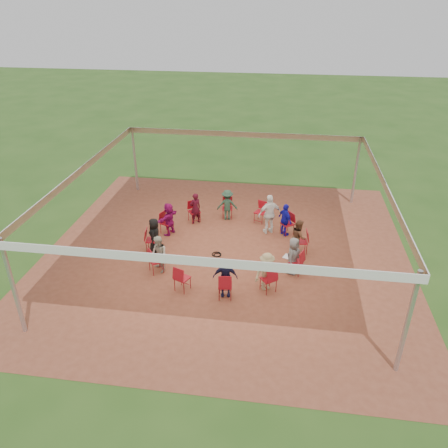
# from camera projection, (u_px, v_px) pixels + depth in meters

# --- Properties ---
(ground) EXTENTS (80.00, 80.00, 0.00)m
(ground) POSITION_uv_depth(u_px,v_px,m) (226.00, 252.00, 15.97)
(ground) COLOR #2A4E18
(ground) RESTS_ON ground
(dirt_patch) EXTENTS (13.00, 13.00, 0.00)m
(dirt_patch) POSITION_uv_depth(u_px,v_px,m) (226.00, 251.00, 15.97)
(dirt_patch) COLOR brown
(dirt_patch) RESTS_ON ground
(tent) EXTENTS (10.33, 10.33, 3.00)m
(tent) POSITION_uv_depth(u_px,v_px,m) (227.00, 192.00, 14.86)
(tent) COLOR #B2B2B7
(tent) RESTS_ON ground
(chair_0) EXTENTS (0.57, 0.56, 0.90)m
(chair_0) POSITION_uv_depth(u_px,v_px,m) (296.00, 262.00, 14.53)
(chair_0) COLOR #9F0E1A
(chair_0) RESTS_ON ground
(chair_1) EXTENTS (0.49, 0.47, 0.90)m
(chair_1) POSITION_uv_depth(u_px,v_px,m) (301.00, 242.00, 15.72)
(chair_1) COLOR #9F0E1A
(chair_1) RESTS_ON ground
(chair_2) EXTENTS (0.60, 0.60, 0.90)m
(chair_2) POSITION_uv_depth(u_px,v_px,m) (287.00, 224.00, 16.92)
(chair_2) COLOR #9F0E1A
(chair_2) RESTS_ON ground
(chair_3) EXTENTS (0.56, 0.57, 0.90)m
(chair_3) POSITION_uv_depth(u_px,v_px,m) (260.00, 212.00, 17.81)
(chair_3) COLOR #9F0E1A
(chair_3) RESTS_ON ground
(chair_4) EXTENTS (0.47, 0.49, 0.90)m
(chair_4) POSITION_uv_depth(u_px,v_px,m) (227.00, 208.00, 18.15)
(chair_4) COLOR #9F0E1A
(chair_4) RESTS_ON ground
(chair_5) EXTENTS (0.60, 0.60, 0.90)m
(chair_5) POSITION_uv_depth(u_px,v_px,m) (194.00, 212.00, 17.86)
(chair_5) COLOR #9F0E1A
(chair_5) RESTS_ON ground
(chair_6) EXTENTS (0.57, 0.56, 0.90)m
(chair_6) POSITION_uv_depth(u_px,v_px,m) (167.00, 223.00, 17.00)
(chair_6) COLOR #9F0E1A
(chair_6) RESTS_ON ground
(chair_7) EXTENTS (0.49, 0.47, 0.90)m
(chair_7) POSITION_uv_depth(u_px,v_px,m) (152.00, 240.00, 15.81)
(chair_7) COLOR #9F0E1A
(chair_7) RESTS_ON ground
(chair_8) EXTENTS (0.60, 0.60, 0.90)m
(chair_8) POSITION_uv_depth(u_px,v_px,m) (156.00, 261.00, 14.61)
(chair_8) COLOR #9F0E1A
(chair_8) RESTS_ON ground
(chair_9) EXTENTS (0.56, 0.57, 0.90)m
(chair_9) POSITION_uv_depth(u_px,v_px,m) (182.00, 278.00, 13.72)
(chair_9) COLOR #9F0E1A
(chair_9) RESTS_ON ground
(chair_10) EXTENTS (0.47, 0.49, 0.90)m
(chair_10) POSITION_uv_depth(u_px,v_px,m) (225.00, 285.00, 13.37)
(chair_10) COLOR #9F0E1A
(chair_10) RESTS_ON ground
(chair_11) EXTENTS (0.60, 0.60, 0.90)m
(chair_11) POSITION_uv_depth(u_px,v_px,m) (268.00, 279.00, 13.67)
(chair_11) COLOR #9F0E1A
(chair_11) RESTS_ON ground
(person_seated_0) EXTENTS (0.58, 0.73, 1.31)m
(person_seated_0) POSITION_uv_depth(u_px,v_px,m) (293.00, 256.00, 14.48)
(person_seated_0) COLOR slate
(person_seated_0) RESTS_ON ground
(person_seated_1) EXTENTS (0.44, 0.68, 1.31)m
(person_seated_1) POSITION_uv_depth(u_px,v_px,m) (299.00, 237.00, 15.62)
(person_seated_1) COLOR brown
(person_seated_1) RESTS_ON ground
(person_seated_2) EXTENTS (0.78, 0.85, 1.31)m
(person_seated_2) POSITION_uv_depth(u_px,v_px,m) (285.00, 220.00, 16.77)
(person_seated_2) COLOR #1714B6
(person_seated_2) RESTS_ON ground
(person_seated_3) EXTENTS (0.89, 0.52, 1.31)m
(person_seated_3) POSITION_uv_depth(u_px,v_px,m) (227.00, 205.00, 17.95)
(person_seated_3) COLOR #274836
(person_seated_3) RESTS_ON ground
(person_seated_4) EXTENTS (0.57, 0.54, 1.31)m
(person_seated_4) POSITION_uv_depth(u_px,v_px,m) (195.00, 208.00, 17.66)
(person_seated_4) COLOR #3F0917
(person_seated_4) RESTS_ON ground
(person_seated_5) EXTENTS (0.89, 1.29, 1.31)m
(person_seated_5) POSITION_uv_depth(u_px,v_px,m) (169.00, 219.00, 16.84)
(person_seated_5) COLOR #910F5B
(person_seated_5) RESTS_ON ground
(person_seated_6) EXTENTS (0.43, 0.68, 1.31)m
(person_seated_6) POSITION_uv_depth(u_px,v_px,m) (155.00, 235.00, 15.71)
(person_seated_6) COLOR black
(person_seated_6) RESTS_ON ground
(person_seated_7) EXTENTS (0.68, 0.73, 1.31)m
(person_seated_7) POSITION_uv_depth(u_px,v_px,m) (159.00, 254.00, 14.56)
(person_seated_7) COLOR #B4B29F
(person_seated_7) RESTS_ON ground
(person_seated_8) EXTENTS (0.81, 0.48, 1.31)m
(person_seated_8) POSITION_uv_depth(u_px,v_px,m) (225.00, 277.00, 13.38)
(person_seated_8) COLOR #1A1A3E
(person_seated_8) RESTS_ON ground
(person_seated_9) EXTENTS (0.93, 0.84, 1.31)m
(person_seated_9) POSITION_uv_depth(u_px,v_px,m) (267.00, 272.00, 13.66)
(person_seated_9) COLOR tan
(person_seated_9) RESTS_ON ground
(standing_person) EXTENTS (1.06, 0.85, 1.61)m
(standing_person) POSITION_uv_depth(u_px,v_px,m) (270.00, 214.00, 16.86)
(standing_person) COLOR white
(standing_person) RESTS_ON ground
(cable_coil) EXTENTS (0.39, 0.39, 0.03)m
(cable_coil) POSITION_uv_depth(u_px,v_px,m) (217.00, 255.00, 15.75)
(cable_coil) COLOR black
(cable_coil) RESTS_ON ground
(laptop) EXTENTS (0.35, 0.38, 0.21)m
(laptop) POSITION_uv_depth(u_px,v_px,m) (289.00, 255.00, 14.58)
(laptop) COLOR #B7B7BC
(laptop) RESTS_ON ground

